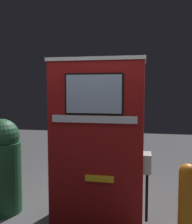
# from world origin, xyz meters

# --- Properties ---
(gas_pump) EXTENTS (1.20, 0.55, 1.97)m
(gas_pump) POSITION_xyz_m (0.00, 0.25, 0.99)
(gas_pump) COLOR maroon
(gas_pump) RESTS_ON ground_plane
(safety_bollard) EXTENTS (0.16, 0.16, 0.94)m
(safety_bollard) POSITION_xyz_m (0.95, -0.40, 0.50)
(safety_bollard) COLOR orange
(safety_bollard) RESTS_ON ground_plane
(trash_bin) EXTENTS (0.49, 0.49, 1.24)m
(trash_bin) POSITION_xyz_m (-1.28, 0.23, 0.63)
(trash_bin) COLOR #1E4C2D
(trash_bin) RESTS_ON ground_plane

